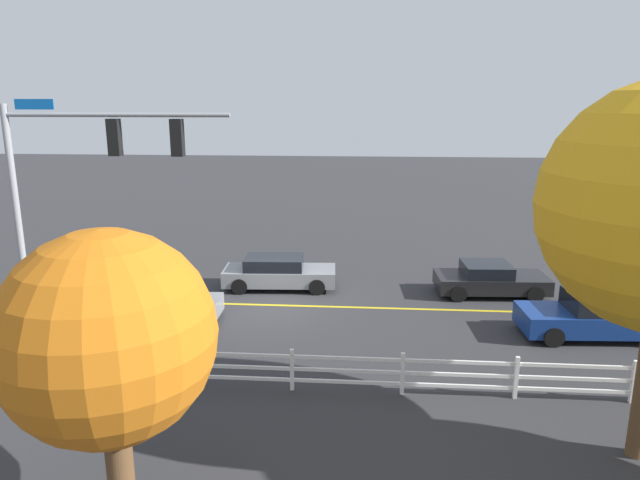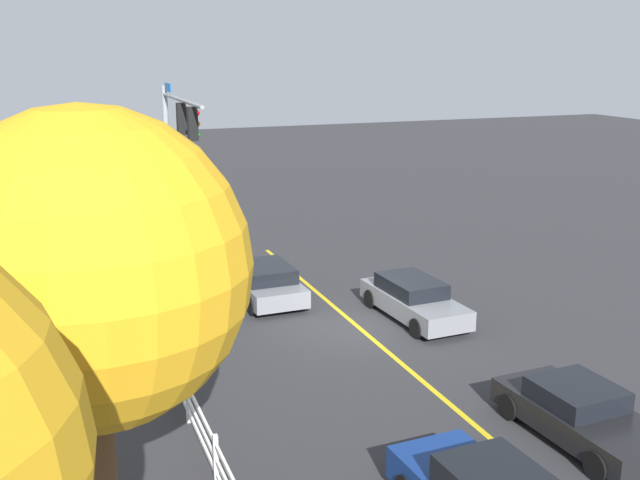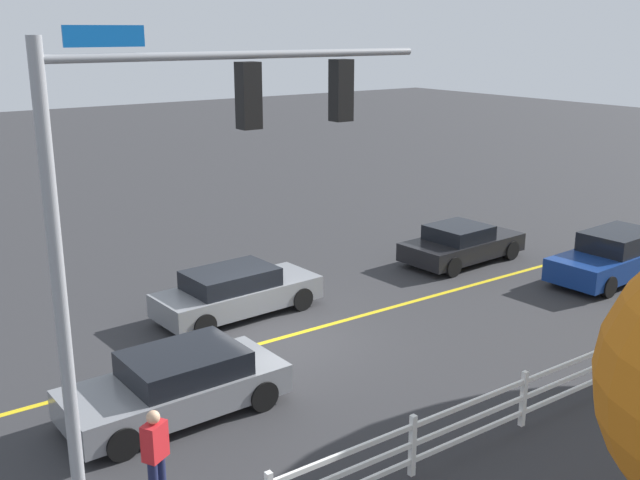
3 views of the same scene
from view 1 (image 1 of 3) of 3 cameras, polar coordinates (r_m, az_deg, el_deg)
ground_plane at (r=21.59m, az=-4.81°, el=-6.52°), size 120.00×120.00×0.00m
lane_center_stripe at (r=21.34m, az=5.93°, el=-6.78°), size 28.00×0.16×0.01m
signal_assembly at (r=17.40m, az=-23.22°, el=5.27°), size 6.39×0.38×7.51m
car_0 at (r=20.46m, az=-16.06°, el=-6.24°), size 4.45×2.08×1.30m
car_1 at (r=23.30m, az=-4.18°, el=-3.27°), size 4.61×2.02×1.32m
car_2 at (r=20.60m, az=26.06°, el=-6.82°), size 4.88×2.09×1.48m
car_3 at (r=23.47m, az=16.64°, el=-3.80°), size 4.37×2.16×1.27m
pedestrian at (r=18.83m, az=-23.29°, el=-7.72°), size 0.48×0.42×1.69m
white_rail_fence at (r=15.27m, az=2.70°, el=-12.93°), size 26.10×0.10×1.15m
tree_0 at (r=10.28m, az=-20.47°, el=-9.16°), size 3.66×3.66×5.46m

